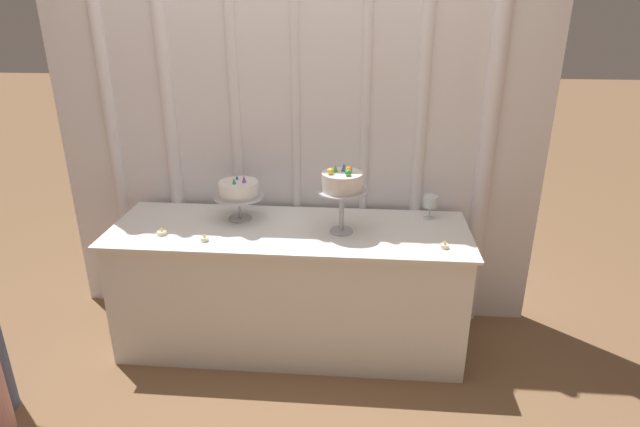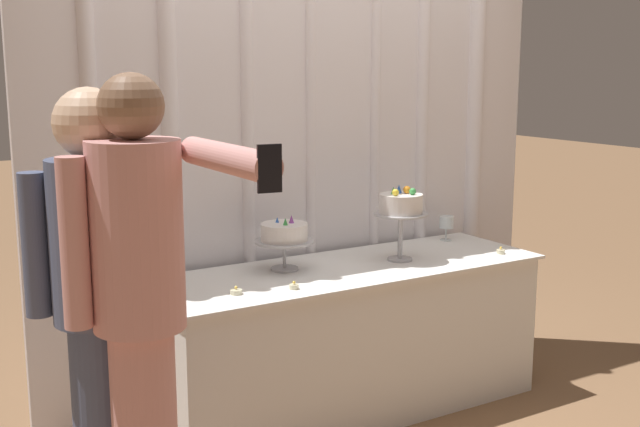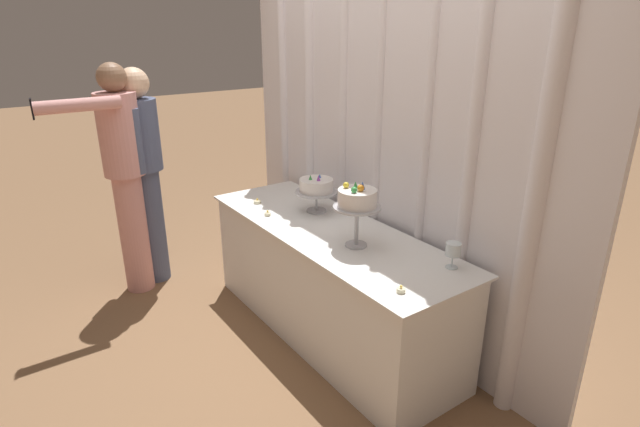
% 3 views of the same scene
% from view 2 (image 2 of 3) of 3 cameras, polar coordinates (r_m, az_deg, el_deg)
% --- Properties ---
extents(ground_plane, '(24.00, 24.00, 0.00)m').
position_cam_2_polar(ground_plane, '(4.07, 2.80, -14.31)').
color(ground_plane, '#846042').
extents(draped_curtain, '(2.90, 0.15, 2.63)m').
position_cam_2_polar(draped_curtain, '(4.12, -0.57, 5.48)').
color(draped_curtain, white).
rests_on(draped_curtain, ground_plane).
extents(cake_table, '(1.99, 0.67, 0.74)m').
position_cam_2_polar(cake_table, '(4.00, 2.04, -8.96)').
color(cake_table, white).
rests_on(cake_table, ground_plane).
extents(cake_display_nearleft, '(0.28, 0.28, 0.27)m').
position_cam_2_polar(cake_display_nearleft, '(3.79, -2.57, -1.55)').
color(cake_display_nearleft, '#B2B2B7').
rests_on(cake_display_nearleft, cake_table).
extents(cake_display_nearright, '(0.27, 0.27, 0.38)m').
position_cam_2_polar(cake_display_nearright, '(3.98, 5.80, 0.47)').
color(cake_display_nearright, '#B2B2B7').
rests_on(cake_display_nearright, cake_table).
extents(wine_glass, '(0.08, 0.08, 0.14)m').
position_cam_2_polar(wine_glass, '(4.50, 9.02, -0.65)').
color(wine_glass, silver).
rests_on(wine_glass, cake_table).
extents(tealight_far_left, '(0.05, 0.05, 0.04)m').
position_cam_2_polar(tealight_far_left, '(3.45, -6.02, -5.58)').
color(tealight_far_left, beige).
rests_on(tealight_far_left, cake_table).
extents(tealight_near_left, '(0.04, 0.04, 0.04)m').
position_cam_2_polar(tealight_near_left, '(3.51, -1.87, -5.23)').
color(tealight_near_left, beige).
rests_on(tealight_near_left, cake_table).
extents(tealight_near_right, '(0.04, 0.04, 0.04)m').
position_cam_2_polar(tealight_near_right, '(4.25, 12.79, -2.66)').
color(tealight_near_right, beige).
rests_on(tealight_near_right, cake_table).
extents(guest_man_pink_jacket, '(0.41, 0.37, 1.65)m').
position_cam_2_polar(guest_man_pink_jacket, '(2.66, -15.53, -6.88)').
color(guest_man_pink_jacket, '#4C5675').
rests_on(guest_man_pink_jacket, ground_plane).
extents(guest_girl_blue_dress, '(0.45, 0.68, 1.69)m').
position_cam_2_polar(guest_girl_blue_dress, '(2.52, -12.66, -7.07)').
color(guest_girl_blue_dress, '#D6938E').
rests_on(guest_girl_blue_dress, ground_plane).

